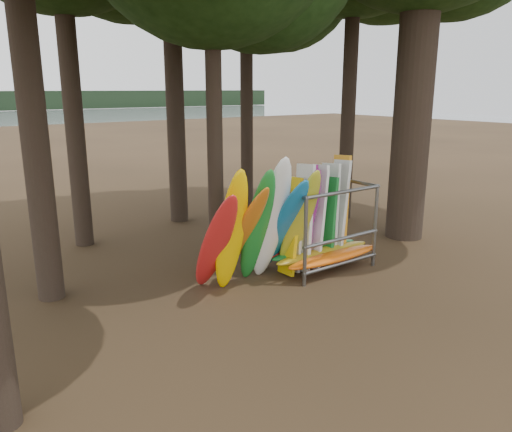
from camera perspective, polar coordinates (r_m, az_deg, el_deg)
ground at (r=12.29m, az=6.31°, el=-7.36°), size 120.00×120.00×0.00m
kayak_row at (r=11.65m, az=1.09°, el=-1.34°), size 3.41×2.06×3.22m
storage_rack at (r=12.95m, az=7.36°, el=-1.49°), size 3.11×1.55×2.84m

